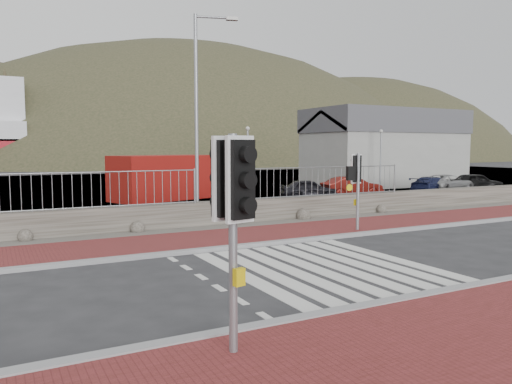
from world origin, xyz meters
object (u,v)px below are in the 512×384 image
traffic_signal_near (233,198)px  car_c (432,185)px  car_d (446,184)px  car_b (352,187)px  car_a (309,189)px  streetlight (200,107)px  traffic_signal_far (357,175)px  car_e (476,182)px  shipping_container (164,177)px

traffic_signal_near → car_c: size_ratio=0.81×
traffic_signal_near → car_d: 28.38m
car_b → car_d: bearing=-86.8°
traffic_signal_near → car_c: bearing=24.9°
car_d → car_a: bearing=73.6°
car_c → car_d: car_d is taller
car_b → car_d: 7.19m
car_c → streetlight: bearing=86.0°
streetlight → car_c: size_ratio=2.06×
traffic_signal_far → car_b: (7.66, 9.81, -1.37)m
streetlight → car_e: streetlight is taller
streetlight → car_b: bearing=42.0°
shipping_container → car_c: shipping_container is taller
traffic_signal_near → car_c: 27.05m
car_b → car_e: (9.78, -0.81, 0.01)m
streetlight → traffic_signal_near: bearing=-92.4°
traffic_signal_near → car_a: size_ratio=0.95×
car_b → streetlight: bearing=123.1°
shipping_container → car_b: (10.17, -3.88, -0.64)m
shipping_container → car_d: 17.92m
streetlight → car_c: bearing=31.8°
traffic_signal_far → car_e: size_ratio=0.75×
car_b → car_c: car_b is taller
car_e → traffic_signal_far: bearing=132.3°
traffic_signal_near → shipping_container: size_ratio=0.52×
car_e → car_b: bearing=100.2°
streetlight → car_a: 11.41m
car_c → car_a: bearing=62.0°
traffic_signal_near → traffic_signal_far: bearing=29.8°
car_d → car_e: car_e is taller
car_b → car_e: size_ratio=1.01×
car_a → car_e: car_e is taller
car_c → car_e: size_ratio=1.06×
shipping_container → car_d: shipping_container is taller
traffic_signal_near → car_b: bearing=35.1°
car_a → car_b: 2.74m
shipping_container → car_e: shipping_container is taller
traffic_signal_near → car_e: bearing=20.4°
car_e → car_d: bearing=101.2°
streetlight → car_d: (18.82, 4.76, -3.83)m
traffic_signal_near → car_d: size_ratio=0.72×
shipping_container → car_a: size_ratio=1.83×
traffic_signal_far → streetlight: 6.44m
streetlight → car_b: streetlight is taller
streetlight → car_b: (11.66, 5.40, -3.82)m
streetlight → car_b: 13.41m
streetlight → shipping_container: bearing=98.0°
car_d → car_e: (2.61, -0.17, 0.02)m
streetlight → car_e: 22.25m
streetlight → car_d: size_ratio=1.84×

